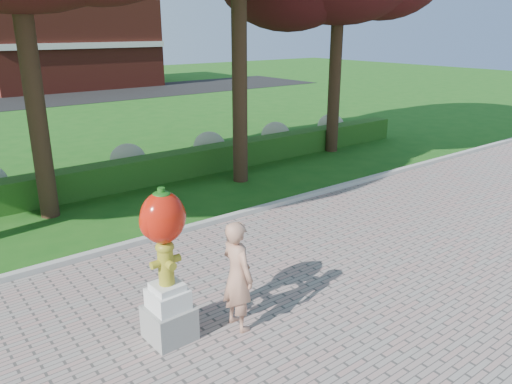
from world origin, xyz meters
The scene contains 7 objects.
ground centered at (0.00, 0.00, 0.00)m, with size 100.00×100.00×0.00m, color #195314.
curb centered at (0.00, 3.00, 0.07)m, with size 40.00×0.18×0.15m, color #ADADA5.
lawn_hedge centered at (0.00, 7.00, 0.40)m, with size 24.00×0.70×0.80m, color #174714.
hydrangea_row centered at (0.57, 8.00, 0.55)m, with size 20.10×1.10×0.99m.
building_right centered at (8.00, 34.00, 3.20)m, with size 12.00×8.00×6.40m, color maroon.
hydrant_sculpture centered at (-2.16, -0.44, 1.29)m, with size 0.69×0.66×2.36m.
woman centered at (-1.18, -0.81, 0.91)m, with size 0.64×0.42×1.75m, color tan.
Camera 1 is at (-5.09, -6.29, 4.47)m, focal length 35.00 mm.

